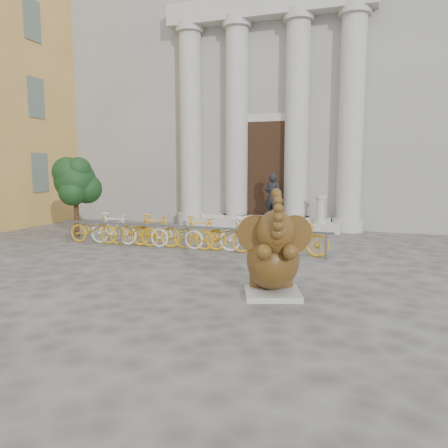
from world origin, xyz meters
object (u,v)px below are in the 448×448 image
(bike_rack, at_px, (187,232))
(tree, at_px, (76,182))
(pedestrian, at_px, (273,197))
(elephant_statue, at_px, (273,258))

(bike_rack, bearing_deg, tree, 170.10)
(bike_rack, bearing_deg, pedestrian, 70.86)
(elephant_statue, distance_m, bike_rack, 5.26)
(elephant_statue, bearing_deg, tree, 131.17)
(bike_rack, xyz_separation_m, tree, (-4.47, 0.78, 1.42))
(elephant_statue, height_order, tree, tree)
(elephant_statue, relative_size, tree, 0.73)
(bike_rack, distance_m, tree, 4.76)
(elephant_statue, xyz_separation_m, bike_rack, (-3.46, 3.96, -0.24))
(bike_rack, relative_size, pedestrian, 4.58)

